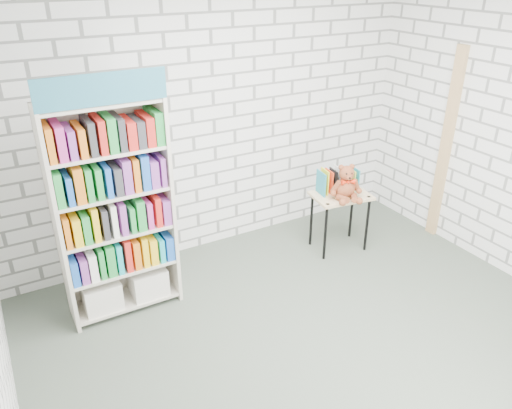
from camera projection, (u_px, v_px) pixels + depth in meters
ground at (325, 348)px, 4.07m from camera, size 4.50×4.50×0.00m
room_shell at (341, 139)px, 3.28m from camera, size 4.52×4.02×2.81m
bookshelf at (114, 210)px, 4.15m from camera, size 0.95×0.37×2.13m
display_table at (341, 202)px, 5.25m from camera, size 0.64×0.49×0.64m
table_books at (337, 180)px, 5.24m from camera, size 0.44×0.24×0.25m
teddy_bear at (346, 185)px, 5.07m from camera, size 0.33×0.33×0.37m
door_trim at (446, 146)px, 5.33m from camera, size 0.05×0.12×2.10m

